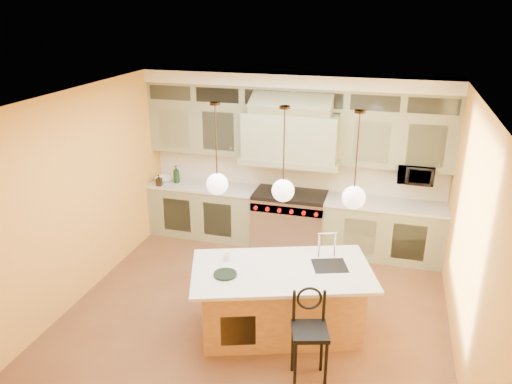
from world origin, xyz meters
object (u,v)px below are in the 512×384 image
(counter_stool, at_px, (310,332))
(kitchen_island, at_px, (281,299))
(microwave, at_px, (416,173))
(range, at_px, (290,219))

(counter_stool, bearing_deg, kitchen_island, 106.10)
(kitchen_island, height_order, microwave, microwave)
(kitchen_island, bearing_deg, microwave, 39.12)
(range, distance_m, kitchen_island, 2.43)
(range, distance_m, counter_stool, 3.29)
(counter_stool, bearing_deg, range, 89.53)
(kitchen_island, xyz_separation_m, microwave, (1.54, 2.50, 0.98))
(counter_stool, xyz_separation_m, microwave, (1.06, 3.27, 0.83))
(range, bearing_deg, kitchen_island, -80.38)
(counter_stool, bearing_deg, microwave, 55.84)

